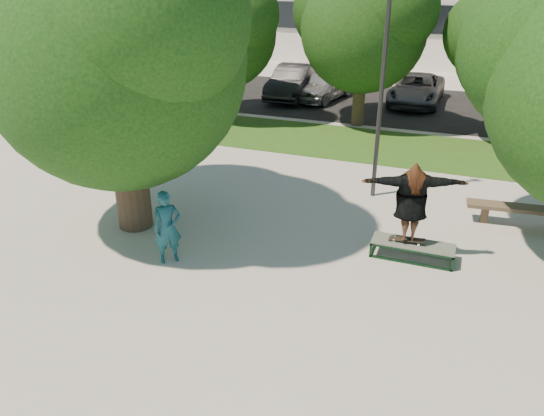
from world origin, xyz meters
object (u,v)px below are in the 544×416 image
at_px(grind_box, 412,251).
at_px(car_grey, 417,89).
at_px(car_silver_a, 324,85).
at_px(bench, 541,212).
at_px(car_dark, 293,82).
at_px(bystander, 167,227).
at_px(lamppost, 382,84).
at_px(car_silver_b, 540,100).
at_px(tree_left, 114,43).

height_order(grind_box, car_grey, car_grey).
bearing_deg(car_silver_a, bench, -41.54).
bearing_deg(car_dark, bench, -50.04).
bearing_deg(car_silver_a, car_dark, -161.75).
bearing_deg(bench, grind_box, -141.47).
bearing_deg(bystander, lamppost, 13.75).
relative_size(lamppost, car_silver_a, 1.48).
bearing_deg(car_grey, bystander, -100.47).
xyz_separation_m(grind_box, car_silver_b, (3.40, 13.81, 0.59)).
bearing_deg(car_silver_a, car_silver_b, 9.77).
bearing_deg(grind_box, bench, 43.90).
height_order(grind_box, bystander, bystander).
relative_size(car_grey, car_silver_b, 0.89).
distance_m(lamppost, car_dark, 12.41).
bearing_deg(lamppost, car_dark, 119.51).
relative_size(grind_box, car_silver_b, 0.33).
relative_size(bench, car_dark, 0.74).
height_order(car_dark, car_silver_b, car_silver_b).
bearing_deg(car_dark, bystander, -83.56).
bearing_deg(car_grey, car_silver_b, -9.27).
height_order(tree_left, car_grey, tree_left).
relative_size(lamppost, grind_box, 3.39).
xyz_separation_m(car_dark, car_silver_b, (10.90, 0.01, 0.01)).
height_order(lamppost, grind_box, lamppost).
relative_size(lamppost, car_dark, 1.31).
relative_size(tree_left, car_silver_a, 1.72).
bearing_deg(lamppost, bystander, -123.88).
bearing_deg(car_silver_a, grind_box, -55.89).
bearing_deg(tree_left, car_silver_a, 86.91).
distance_m(tree_left, grind_box, 8.03).
bearing_deg(car_silver_a, car_grey, 20.30).
relative_size(tree_left, bench, 2.05).
bearing_deg(bystander, grind_box, -20.46).
bearing_deg(car_dark, lamppost, -63.03).
height_order(lamppost, bystander, lamppost).
height_order(bench, car_dark, car_dark).
distance_m(car_dark, car_silver_b, 10.90).
bearing_deg(car_grey, grind_box, -82.68).
relative_size(lamppost, car_grey, 1.27).
height_order(tree_left, lamppost, tree_left).
bearing_deg(bystander, bench, -11.40).
distance_m(grind_box, car_silver_b, 14.24).
height_order(lamppost, bench, lamppost).
bearing_deg(tree_left, bench, 19.28).
height_order(tree_left, grind_box, tree_left).
bearing_deg(bystander, car_silver_b, 19.66).
distance_m(lamppost, car_silver_b, 11.92).
height_order(tree_left, bench, tree_left).
bearing_deg(bench, lamppost, 166.96).
distance_m(tree_left, car_grey, 16.64).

